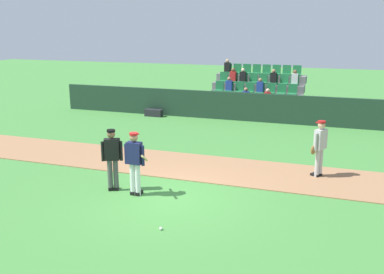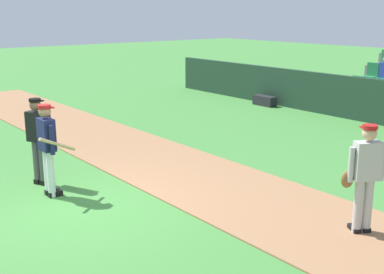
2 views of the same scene
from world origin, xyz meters
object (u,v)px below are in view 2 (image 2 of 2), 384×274
Objects in this scene: batter_navy_jersey at (48,147)px; runner_grey_jersey at (365,176)px; equipment_bag at (265,101)px; umpire_home_plate at (38,136)px.

runner_grey_jersey is (4.61, 3.14, -0.01)m from batter_navy_jersey.
umpire_home_plate is at bearing -72.26° from equipment_bag.
batter_navy_jersey is 10.74m from equipment_bag.
batter_navy_jersey reaches higher than equipment_bag.
runner_grey_jersey is at bearing 29.31° from umpire_home_plate.
batter_navy_jersey is 1.00× the size of umpire_home_plate.
umpire_home_plate is 6.16m from runner_grey_jersey.
umpire_home_plate is 1.96× the size of equipment_bag.
umpire_home_plate is (-0.76, 0.13, 0.03)m from batter_navy_jersey.
runner_grey_jersey is at bearing 34.29° from batter_navy_jersey.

